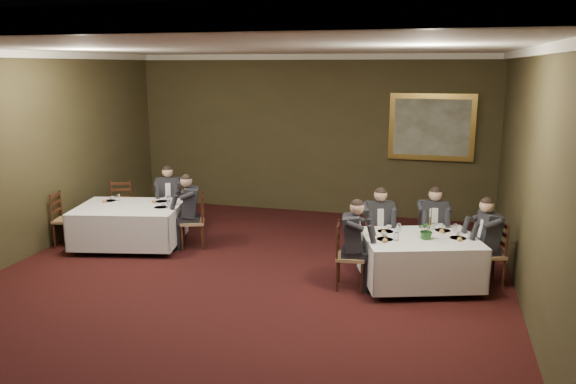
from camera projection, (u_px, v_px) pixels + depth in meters
The scene contains 26 objects.
ground at pixel (232, 295), 8.15m from camera, with size 10.00×10.00×0.00m, color black.
ceiling at pixel (226, 46), 7.38m from camera, with size 8.00×10.00×0.10m, color silver.
back_wall at pixel (311, 135), 12.47m from camera, with size 8.00×0.10×3.50m, color #37311B.
right_wall at pixel (540, 194), 6.73m from camera, with size 0.10×10.00×3.50m, color #37311B.
crown_molding at pixel (226, 51), 7.40m from camera, with size 8.00×10.00×0.12m.
table_main at pixel (420, 258), 8.38m from camera, with size 1.99×1.74×0.67m.
table_second at pixel (130, 223), 10.25m from camera, with size 2.11×1.77×0.67m.
chair_main_backleft at pixel (377, 250), 9.23m from camera, with size 0.54×0.53×1.00m.
diner_main_backleft at pixel (378, 237), 9.17m from camera, with size 0.52×0.57×1.35m.
chair_main_backright at pixel (431, 249), 9.28m from camera, with size 0.51×0.49×1.00m.
diner_main_backright at pixel (432, 236), 9.22m from camera, with size 0.48×0.54×1.35m.
chair_main_endleft at pixel (349, 269), 8.37m from camera, with size 0.47×0.49×1.00m.
diner_main_endleft at pixel (350, 255), 8.31m from camera, with size 0.53×0.46×1.35m.
chair_main_endright at pixel (488, 267), 8.48m from camera, with size 0.54×0.55×1.00m.
diner_main_endright at pixel (488, 252), 8.42m from camera, with size 0.58×0.53×1.35m.
chair_sec_backleft at pixel (121, 217), 11.24m from camera, with size 0.57×0.56×1.00m.
chair_sec_backright at pixel (170, 218), 11.19m from camera, with size 0.56×0.55×1.00m.
diner_sec_backright at pixel (170, 207), 11.12m from camera, with size 0.54×0.59×1.35m.
chair_sec_endright at pixel (193, 232), 10.23m from camera, with size 0.55×0.56×1.00m.
diner_sec_endright at pixel (192, 220), 10.17m from camera, with size 0.59×0.55×1.35m.
chair_sec_endleft at pixel (68, 230), 10.35m from camera, with size 0.50×0.52×1.00m.
centerpiece at pixel (427, 229), 8.21m from camera, with size 0.27×0.23×0.30m, color #2D5926.
candlestick at pixel (429, 225), 8.36m from camera, with size 0.06×0.06×0.44m.
place_setting_table_main at pixel (389, 229), 8.64m from camera, with size 0.33×0.31×0.14m.
place_setting_table_second at pixel (113, 199), 10.59m from camera, with size 0.33×0.32×0.14m.
painting at pixel (432, 127), 11.68m from camera, with size 1.75×0.09×1.39m.
Camera 1 is at (2.82, -7.13, 3.25)m, focal length 35.00 mm.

